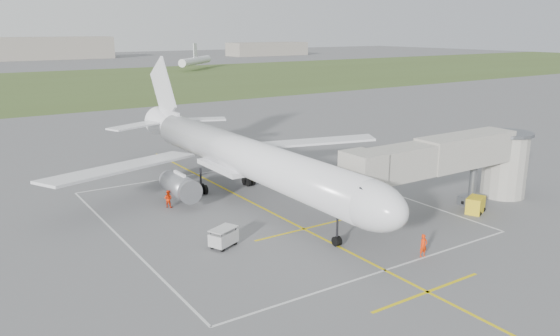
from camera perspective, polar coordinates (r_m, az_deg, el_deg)
ground at (r=55.79m, az=-3.53°, el=-3.33°), size 700.00×700.00×0.00m
grass_strip at (r=178.89m, az=-25.09°, el=7.67°), size 700.00×120.00×0.02m
apron_markings at (r=51.08m, az=-0.25°, el=-4.99°), size 28.20×60.00×0.01m
airliner at (r=55.25m, az=-3.99°, el=1.21°), size 38.93×46.75×13.52m
jet_bridge at (r=54.66m, az=18.26°, el=0.74°), size 23.40×5.00×7.20m
gpu_unit at (r=54.83m, az=19.76°, el=-3.67°), size 2.42×2.06×1.54m
baggage_cart at (r=44.03m, az=-5.92°, el=-7.22°), size 2.65×2.19×1.59m
ramp_worker_nose at (r=43.43m, az=14.76°, el=-7.84°), size 0.71×0.52×1.80m
ramp_worker_wing at (r=54.26m, az=-11.61°, el=-3.17°), size 1.05×1.06×1.73m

